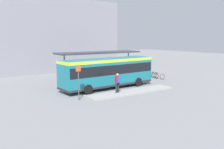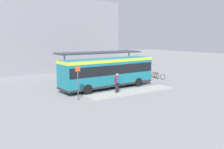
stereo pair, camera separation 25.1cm
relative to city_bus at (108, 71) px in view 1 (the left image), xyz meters
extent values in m
plane|color=gray|center=(-0.01, 0.00, -1.78)|extent=(120.00, 120.00, 0.00)
cube|color=#9E9E99|center=(0.76, -2.89, -1.72)|extent=(9.20, 1.80, 0.12)
cube|color=#197284|center=(-0.01, 0.00, -0.09)|extent=(10.21, 3.01, 2.68)
cube|color=#C6DB33|center=(-0.01, 0.00, 1.10)|extent=(10.23, 3.03, 0.30)
cube|color=black|center=(-0.01, 0.00, 0.23)|extent=(10.01, 3.03, 0.94)
cube|color=black|center=(5.00, 0.30, 0.23)|extent=(0.21, 2.22, 1.03)
cube|color=#28282B|center=(-0.01, 0.00, -1.33)|extent=(10.22, 3.02, 0.20)
cylinder|color=black|center=(3.04, 1.34, -1.32)|extent=(0.92, 0.33, 0.91)
cylinder|color=black|center=(3.18, -0.97, -1.32)|extent=(0.92, 0.33, 0.91)
cylinder|color=black|center=(-3.20, 0.97, -1.32)|extent=(0.92, 0.33, 0.91)
cylinder|color=black|center=(-3.06, -1.34, -1.32)|extent=(0.92, 0.33, 0.91)
cylinder|color=#232328|center=(-0.82, -2.66, -1.22)|extent=(0.16, 0.16, 0.87)
cylinder|color=#232328|center=(-0.63, -2.68, -1.22)|extent=(0.16, 0.16, 0.87)
cube|color=#B21E1E|center=(-0.72, -2.67, -0.46)|extent=(0.46, 0.29, 0.65)
cube|color=#234CA3|center=(-0.75, -2.89, -0.43)|extent=(0.35, 0.25, 0.49)
sphere|color=tan|center=(-0.72, -2.67, 0.00)|extent=(0.24, 0.24, 0.24)
torus|color=black|center=(8.43, 0.68, -1.41)|extent=(0.09, 0.74, 0.74)
torus|color=black|center=(8.38, 1.68, -1.41)|extent=(0.09, 0.74, 0.74)
cylinder|color=silver|center=(8.40, 1.18, -1.17)|extent=(0.08, 0.79, 0.04)
cylinder|color=silver|center=(8.39, 1.36, -1.23)|extent=(0.04, 0.04, 0.37)
cube|color=black|center=(8.39, 1.36, -1.05)|extent=(0.08, 0.18, 0.04)
cylinder|color=silver|center=(8.43, 0.78, -1.08)|extent=(0.48, 0.06, 0.03)
torus|color=black|center=(8.43, 2.37, -1.45)|extent=(0.15, 0.66, 0.67)
torus|color=black|center=(8.29, 1.49, -1.45)|extent=(0.15, 0.66, 0.67)
cylinder|color=orange|center=(8.36, 1.93, -1.23)|extent=(0.14, 0.70, 0.04)
cylinder|color=orange|center=(8.34, 1.77, -1.29)|extent=(0.04, 0.04, 0.32)
cube|color=black|center=(8.34, 1.77, -1.13)|extent=(0.10, 0.19, 0.04)
cylinder|color=orange|center=(8.42, 2.28, -1.16)|extent=(0.48, 0.11, 0.03)
torus|color=black|center=(8.45, 3.18, -1.41)|extent=(0.12, 0.75, 0.74)
torus|color=black|center=(8.55, 2.17, -1.41)|extent=(0.12, 0.75, 0.74)
cylinder|color=red|center=(8.50, 2.68, -1.17)|extent=(0.11, 0.79, 0.04)
cylinder|color=red|center=(8.51, 2.50, -1.23)|extent=(0.04, 0.04, 0.37)
cube|color=black|center=(8.51, 2.50, -1.04)|extent=(0.09, 0.19, 0.04)
cylinder|color=red|center=(8.46, 3.08, -1.08)|extent=(0.48, 0.08, 0.03)
cube|color=#383D47|center=(1.90, 4.89, 1.55)|extent=(10.60, 2.80, 0.18)
cylinder|color=gray|center=(-2.60, 4.89, -0.16)|extent=(0.16, 0.16, 3.24)
cylinder|color=gray|center=(6.41, 4.89, -0.16)|extent=(0.16, 0.16, 3.24)
cylinder|color=slate|center=(-0.68, 2.26, -1.52)|extent=(0.83, 0.83, 0.51)
sphere|color=#286B2D|center=(-0.68, 2.26, -0.91)|extent=(0.96, 0.96, 0.96)
cylinder|color=#4C4C51|center=(-4.71, -2.80, -0.58)|extent=(0.08, 0.08, 2.40)
cube|color=#D84C19|center=(-4.71, -2.80, 0.82)|extent=(0.44, 0.03, 0.40)
cube|color=gray|center=(-0.99, 20.73, 3.59)|extent=(23.08, 14.88, 10.73)
camera|label=1|loc=(-13.70, -20.92, 3.37)|focal=40.00mm
camera|label=2|loc=(-13.49, -21.06, 3.37)|focal=40.00mm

